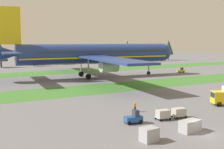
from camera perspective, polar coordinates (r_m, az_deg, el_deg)
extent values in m
plane|color=slate|center=(41.01, 17.18, -10.92)|extent=(400.00, 400.00, 0.00)
cube|color=#3D752D|center=(72.78, -5.90, -2.99)|extent=(320.00, 14.51, 0.01)
cube|color=#3D752D|center=(111.23, -14.44, 0.19)|extent=(320.00, 14.51, 0.01)
cylinder|color=navy|center=(96.54, -3.03, 4.03)|extent=(50.66, 11.69, 6.31)
sphere|color=navy|center=(107.89, 9.62, 4.22)|extent=(6.18, 6.18, 6.18)
cone|color=navy|center=(90.68, -19.63, 3.78)|extent=(9.18, 6.88, 5.99)
cube|color=yellow|center=(96.60, -3.02, 3.37)|extent=(49.45, 11.69, 0.36)
cube|color=#283342|center=(97.61, -1.34, 4.53)|extent=(44.57, 11.10, 0.44)
cube|color=navy|center=(114.66, -7.97, 4.08)|extent=(11.56, 34.38, 0.57)
cylinder|color=#A3A3A8|center=(110.26, -6.65, 2.92)|extent=(5.25, 3.98, 3.47)
cube|color=navy|center=(76.89, 0.04, 2.89)|extent=(11.56, 34.38, 0.57)
cylinder|color=#A3A3A8|center=(82.15, -0.60, 1.68)|extent=(5.25, 3.98, 3.47)
cube|color=navy|center=(98.70, -19.61, 4.26)|extent=(5.76, 12.67, 0.40)
cube|color=navy|center=(82.71, -18.84, 3.89)|extent=(5.76, 12.67, 0.40)
cube|color=yellow|center=(90.72, -19.44, 8.87)|extent=(7.20, 1.45, 10.73)
cylinder|color=#A3A3A8|center=(105.24, 7.05, 2.01)|extent=(0.44, 0.44, 6.18)
cylinder|color=black|center=(105.54, 7.03, 0.33)|extent=(1.24, 0.55, 1.20)
cylinder|color=#A3A3A8|center=(99.05, -5.98, 1.80)|extent=(0.44, 0.44, 5.93)
cylinder|color=black|center=(99.35, -5.96, 0.10)|extent=(1.75, 0.77, 1.70)
cylinder|color=#A3A3A8|center=(91.89, -4.57, 1.44)|extent=(0.44, 0.44, 5.93)
cylinder|color=black|center=(92.20, -4.55, -0.40)|extent=(1.75, 0.77, 1.70)
cube|color=#1E4C8E|center=(43.98, 4.11, -8.50)|extent=(2.73, 1.59, 0.77)
cube|color=#283342|center=(43.94, 4.57, -7.40)|extent=(0.82, 1.16, 0.90)
cylinder|color=black|center=(43.21, 3.35, -9.30)|extent=(0.62, 0.27, 0.60)
cylinder|color=black|center=(44.16, 2.71, -8.95)|extent=(0.62, 0.27, 0.60)
cylinder|color=black|center=(44.02, 5.50, -9.02)|extent=(0.62, 0.27, 0.60)
cylinder|color=black|center=(44.96, 4.83, -8.68)|extent=(0.62, 0.27, 0.60)
cube|color=#A3A3A8|center=(46.53, 9.76, -8.10)|extent=(2.36, 1.74, 0.10)
cube|color=#ADA89E|center=(46.38, 9.77, -7.38)|extent=(2.07, 1.53, 1.10)
cylinder|color=black|center=(45.58, 9.34, -8.66)|extent=(0.41, 0.16, 0.40)
cylinder|color=black|center=(46.71, 8.42, -8.27)|extent=(0.41, 0.16, 0.40)
cylinder|color=black|center=(46.48, 11.10, -8.40)|extent=(0.41, 0.16, 0.40)
cylinder|color=black|center=(47.58, 10.16, -8.02)|extent=(0.41, 0.16, 0.40)
cube|color=#A3A3A8|center=(48.12, 12.69, -7.67)|extent=(2.36, 1.74, 0.10)
cube|color=#ADA89E|center=(47.98, 12.71, -6.97)|extent=(2.07, 1.53, 1.10)
cylinder|color=black|center=(47.16, 12.34, -8.21)|extent=(0.41, 0.16, 0.40)
cylinder|color=black|center=(48.25, 11.39, -7.84)|extent=(0.41, 0.16, 0.40)
cylinder|color=black|center=(48.12, 13.98, -7.95)|extent=(0.41, 0.16, 0.40)
cylinder|color=black|center=(49.19, 13.01, -7.60)|extent=(0.41, 0.16, 0.40)
cube|color=yellow|center=(58.73, 19.73, -4.12)|extent=(3.00, 3.04, 2.20)
cube|color=#283342|center=(58.25, 18.78, -3.73)|extent=(1.00, 1.89, 0.97)
cylinder|color=black|center=(57.95, 19.87, -5.38)|extent=(0.99, 0.70, 0.96)
cylinder|color=black|center=(59.76, 19.12, -4.99)|extent=(0.99, 0.70, 0.96)
cube|color=yellow|center=(113.12, 13.07, 0.68)|extent=(2.73, 1.57, 0.77)
cube|color=#283342|center=(113.27, 13.24, 1.10)|extent=(0.81, 1.16, 0.90)
cylinder|color=black|center=(112.18, 12.86, 0.44)|extent=(0.62, 0.26, 0.60)
cylinder|color=black|center=(113.07, 12.53, 0.49)|extent=(0.62, 0.26, 0.60)
cylinder|color=black|center=(113.27, 13.60, 0.47)|extent=(0.62, 0.26, 0.60)
cylinder|color=black|center=(114.14, 13.27, 0.53)|extent=(0.62, 0.26, 0.60)
cylinder|color=black|center=(50.97, 4.36, -6.68)|extent=(0.18, 0.18, 0.85)
cylinder|color=black|center=(51.13, 4.52, -6.64)|extent=(0.18, 0.18, 0.85)
cylinder|color=orange|center=(50.88, 4.45, -5.86)|extent=(0.36, 0.36, 0.62)
sphere|color=tan|center=(50.79, 4.45, -5.35)|extent=(0.24, 0.24, 0.24)
cylinder|color=orange|center=(50.72, 4.28, -5.93)|extent=(0.10, 0.10, 0.58)
cylinder|color=orange|center=(51.06, 4.62, -5.85)|extent=(0.10, 0.10, 0.58)
cube|color=#A3A3A8|center=(36.72, 7.15, -11.36)|extent=(2.11, 1.74, 1.71)
cube|color=#A3A3A8|center=(40.95, 14.37, -9.68)|extent=(2.12, 1.75, 1.61)
cube|color=#A3A3A8|center=(41.77, 15.13, -9.40)|extent=(2.11, 1.74, 1.58)
cone|color=orange|center=(74.64, 1.55, -2.49)|extent=(0.44, 0.44, 0.59)
cylinder|color=#4C3823|center=(139.65, -20.52, 1.85)|extent=(0.70, 0.70, 2.90)
cone|color=#1E4223|center=(139.35, -20.61, 4.02)|extent=(6.05, 6.05, 7.66)
cylinder|color=#4C3823|center=(142.91, -14.66, 2.10)|extent=(0.70, 0.70, 2.59)
cone|color=#1E4223|center=(142.62, -14.72, 4.01)|extent=(5.51, 5.51, 6.95)
cylinder|color=#4C3823|center=(147.84, -10.33, 2.54)|extent=(0.70, 0.70, 3.53)
cone|color=#1E4223|center=(147.57, -10.37, 4.50)|extent=(4.60, 4.60, 6.61)
cylinder|color=#4C3823|center=(153.75, -4.71, 2.72)|extent=(0.70, 0.70, 3.21)
cone|color=#1E4223|center=(153.51, -4.73, 4.34)|extent=(5.95, 5.95, 5.47)
cylinder|color=#4C3823|center=(159.66, -0.37, 2.78)|extent=(0.70, 0.70, 2.60)
cone|color=#1E4223|center=(159.43, -0.37, 4.27)|extent=(5.32, 5.32, 5.71)
cylinder|color=#4C3823|center=(165.73, 2.94, 3.01)|extent=(0.70, 0.70, 3.15)
cone|color=#1E4223|center=(165.46, 2.96, 5.04)|extent=(4.35, 4.35, 8.64)
cylinder|color=#4C3823|center=(171.72, 7.84, 3.19)|extent=(0.70, 0.70, 3.77)
cone|color=#1E4223|center=(171.49, 7.87, 4.86)|extent=(4.73, 4.73, 6.28)
cylinder|color=#4C3823|center=(181.25, 10.77, 3.27)|extent=(0.70, 0.70, 3.52)
cone|color=#1E4223|center=(181.01, 10.81, 5.18)|extent=(5.99, 5.99, 8.56)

